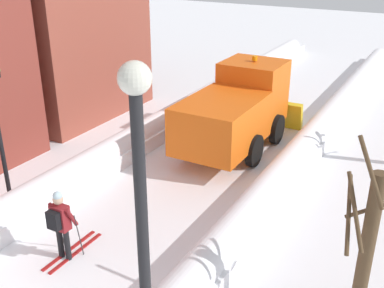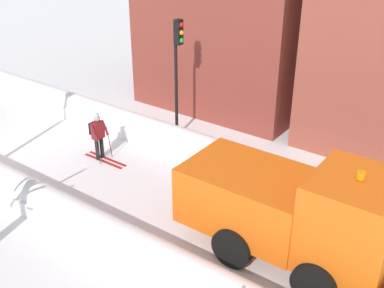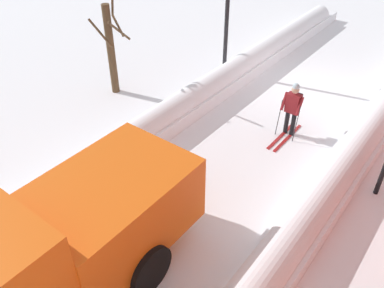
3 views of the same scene
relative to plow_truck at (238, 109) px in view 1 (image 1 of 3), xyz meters
The scene contains 7 objects.
ground_plane 1.89m from the plow_truck, 104.62° to the right, with size 80.00×80.00×0.00m, color white.
snowbank_left 3.42m from the plow_truck, 159.41° to the right, with size 1.10×36.00×0.96m.
snowbank_right 2.91m from the plow_truck, 25.04° to the right, with size 1.10×36.00×0.93m.
plow_truck is the anchor object (origin of this frame).
skier 8.05m from the plow_truck, 96.36° to the right, with size 0.62×1.80×1.81m.
street_lamp 11.06m from the plow_truck, 72.88° to the right, with size 0.40×0.40×5.77m.
bare_tree_near 8.60m from the plow_truck, 49.86° to the right, with size 1.14×1.21×3.93m.
Camera 1 is at (6.51, -3.32, 6.98)m, focal length 43.49 mm.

